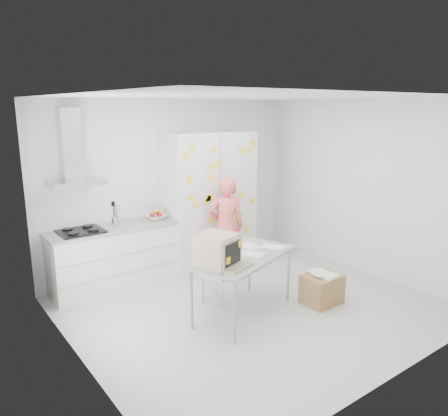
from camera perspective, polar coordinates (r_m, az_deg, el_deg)
floor at (r=5.94m, az=3.80°, el=-12.83°), size 4.50×4.00×0.02m
walls at (r=6.04m, az=-0.42°, el=1.29°), size 4.52×4.01×2.70m
ceiling at (r=5.35m, az=4.25°, el=14.28°), size 4.50×4.00×0.02m
counter_run at (r=6.54m, az=-14.15°, el=-6.17°), size 1.84×0.63×1.28m
range_hood at (r=6.20m, az=-19.28°, el=6.56°), size 0.70×0.48×1.01m
tall_cabinet at (r=7.11m, az=-2.03°, el=1.03°), size 1.50×0.68×2.20m
person at (r=6.68m, az=0.25°, el=-2.50°), size 0.68×0.57×1.58m
desk at (r=5.20m, az=0.46°, el=-6.05°), size 1.62×1.18×1.16m
chair at (r=5.90m, az=-1.20°, el=-7.92°), size 0.47×0.47×0.83m
cardboard_box at (r=6.09m, az=12.67°, el=-10.26°), size 0.50×0.41×0.43m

